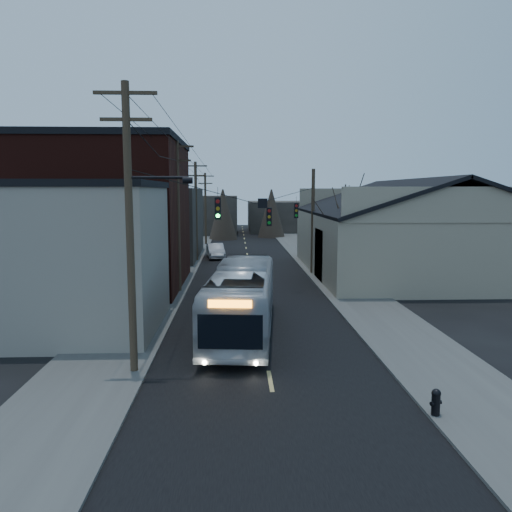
# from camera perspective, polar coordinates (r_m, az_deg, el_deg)

# --- Properties ---
(ground) EXTENTS (160.00, 160.00, 0.00)m
(ground) POSITION_cam_1_polar(r_m,az_deg,el_deg) (16.46, 2.15, -16.67)
(ground) COLOR black
(ground) RESTS_ON ground
(road_surface) EXTENTS (9.00, 110.00, 0.02)m
(road_surface) POSITION_cam_1_polar(r_m,az_deg,el_deg) (45.50, -0.78, -1.07)
(road_surface) COLOR black
(road_surface) RESTS_ON ground
(sidewalk_left) EXTENTS (4.00, 110.00, 0.12)m
(sidewalk_left) POSITION_cam_1_polar(r_m,az_deg,el_deg) (45.78, -8.94, -1.05)
(sidewalk_left) COLOR #474744
(sidewalk_left) RESTS_ON ground
(sidewalk_right) EXTENTS (4.00, 110.00, 0.12)m
(sidewalk_right) POSITION_cam_1_polar(r_m,az_deg,el_deg) (46.12, 7.32, -0.95)
(sidewalk_right) COLOR #474744
(sidewalk_right) RESTS_ON ground
(building_clapboard) EXTENTS (8.00, 8.00, 7.00)m
(building_clapboard) POSITION_cam_1_polar(r_m,az_deg,el_deg) (25.43, -20.17, -0.32)
(building_clapboard) COLOR gray
(building_clapboard) RESTS_ON ground
(building_brick) EXTENTS (10.00, 12.00, 10.00)m
(building_brick) POSITION_cam_1_polar(r_m,az_deg,el_deg) (36.12, -16.47, 4.38)
(building_brick) COLOR black
(building_brick) RESTS_ON ground
(building_left_far) EXTENTS (9.00, 14.00, 7.00)m
(building_left_far) POSITION_cam_1_polar(r_m,az_deg,el_deg) (51.76, -11.56, 3.69)
(building_left_far) COLOR #2F2B25
(building_left_far) RESTS_ON ground
(warehouse) EXTENTS (16.16, 20.60, 7.73)m
(warehouse) POSITION_cam_1_polar(r_m,az_deg,el_deg) (42.62, 17.16, 1.66)
(warehouse) COLOR gray
(warehouse) RESTS_ON ground
(building_far_left) EXTENTS (10.00, 12.00, 6.00)m
(building_far_left) POSITION_cam_1_polar(r_m,az_deg,el_deg) (80.21, -5.76, 4.71)
(building_far_left) COLOR #2F2B25
(building_far_left) RESTS_ON ground
(building_far_right) EXTENTS (12.00, 14.00, 5.00)m
(building_far_right) POSITION_cam_1_polar(r_m,az_deg,el_deg) (85.48, 3.20, 4.56)
(building_far_right) COLOR #2F2B25
(building_far_right) RESTS_ON ground
(bare_tree) EXTENTS (0.40, 0.40, 7.20)m
(bare_tree) POSITION_cam_1_polar(r_m,az_deg,el_deg) (35.96, 10.07, 2.32)
(bare_tree) COLOR black
(bare_tree) RESTS_ON ground
(utility_lines) EXTENTS (11.24, 45.28, 10.50)m
(utility_lines) POSITION_cam_1_polar(r_m,az_deg,el_deg) (39.21, -5.13, 4.80)
(utility_lines) COLOR #382B1E
(utility_lines) RESTS_ON ground
(bus) EXTENTS (3.75, 11.88, 3.25)m
(bus) POSITION_cam_1_polar(r_m,az_deg,el_deg) (23.79, -1.59, -4.95)
(bus) COLOR #A9AEB5
(bus) RESTS_ON ground
(parked_car) EXTENTS (2.16, 4.68, 1.49)m
(parked_car) POSITION_cam_1_polar(r_m,az_deg,el_deg) (50.46, -4.65, 0.58)
(parked_car) COLOR #ACAEB4
(parked_car) RESTS_ON ground
(fire_hydrant) EXTENTS (0.39, 0.28, 0.81)m
(fire_hydrant) POSITION_cam_1_polar(r_m,az_deg,el_deg) (16.27, 19.87, -15.32)
(fire_hydrant) COLOR black
(fire_hydrant) RESTS_ON sidewalk_right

